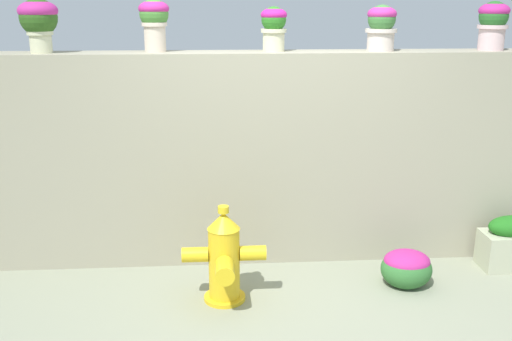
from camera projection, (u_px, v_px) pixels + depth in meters
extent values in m
plane|color=gray|center=(282.00, 321.00, 4.19)|extent=(24.00, 24.00, 0.00)
cube|color=gray|center=(268.00, 157.00, 5.06)|extent=(6.18, 0.40, 1.79)
cylinder|color=beige|center=(41.00, 42.00, 4.64)|extent=(0.17, 0.17, 0.17)
cylinder|color=beige|center=(40.00, 33.00, 4.62)|extent=(0.20, 0.20, 0.03)
sphere|color=#2B531A|center=(38.00, 17.00, 4.59)|extent=(0.29, 0.29, 0.29)
ellipsoid|color=#B12981|center=(38.00, 11.00, 4.58)|extent=(0.31, 0.31, 0.16)
cylinder|color=beige|center=(155.00, 37.00, 4.76)|extent=(0.17, 0.17, 0.23)
cylinder|color=beige|center=(154.00, 24.00, 4.73)|extent=(0.20, 0.20, 0.03)
sphere|color=#417C31|center=(154.00, 14.00, 4.71)|extent=(0.23, 0.23, 0.23)
ellipsoid|color=#B1247A|center=(154.00, 9.00, 4.70)|extent=(0.24, 0.24, 0.13)
cylinder|color=beige|center=(274.00, 40.00, 4.81)|extent=(0.18, 0.18, 0.18)
cylinder|color=beige|center=(274.00, 31.00, 4.79)|extent=(0.21, 0.21, 0.03)
sphere|color=#2A7120|center=(274.00, 19.00, 4.76)|extent=(0.20, 0.20, 0.20)
ellipsoid|color=#B91C80|center=(274.00, 15.00, 4.75)|extent=(0.21, 0.21, 0.11)
cylinder|color=beige|center=(381.00, 40.00, 4.84)|extent=(0.22, 0.22, 0.18)
cylinder|color=beige|center=(381.00, 31.00, 4.82)|extent=(0.26, 0.26, 0.03)
sphere|color=#3A7135|center=(382.00, 19.00, 4.79)|extent=(0.23, 0.23, 0.23)
ellipsoid|color=#B2297E|center=(382.00, 14.00, 4.78)|extent=(0.24, 0.24, 0.12)
cylinder|color=beige|center=(491.00, 38.00, 4.90)|extent=(0.21, 0.21, 0.21)
cylinder|color=beige|center=(493.00, 27.00, 4.88)|extent=(0.25, 0.25, 0.03)
sphere|color=#286327|center=(494.00, 16.00, 4.85)|extent=(0.24, 0.24, 0.24)
ellipsoid|color=#B6267F|center=(494.00, 11.00, 4.84)|extent=(0.25, 0.25, 0.13)
cylinder|color=gold|center=(225.00, 297.00, 4.49)|extent=(0.31, 0.31, 0.03)
cylinder|color=gold|center=(224.00, 264.00, 4.41)|extent=(0.23, 0.23, 0.57)
cone|color=gold|center=(224.00, 221.00, 4.32)|extent=(0.24, 0.24, 0.12)
cylinder|color=gold|center=(223.00, 209.00, 4.29)|extent=(0.08, 0.08, 0.05)
cylinder|color=gold|center=(195.00, 255.00, 4.38)|extent=(0.20, 0.11, 0.11)
cylinder|color=gold|center=(253.00, 253.00, 4.41)|extent=(0.20, 0.11, 0.11)
cylinder|color=gold|center=(225.00, 271.00, 4.18)|extent=(0.14, 0.22, 0.14)
ellipsoid|color=#306B30|center=(406.00, 269.00, 4.68)|extent=(0.41, 0.36, 0.31)
ellipsoid|color=#AC2676|center=(407.00, 261.00, 4.66)|extent=(0.36, 0.32, 0.17)
cube|color=#ABAE90|center=(510.00, 250.00, 4.99)|extent=(0.49, 0.29, 0.31)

